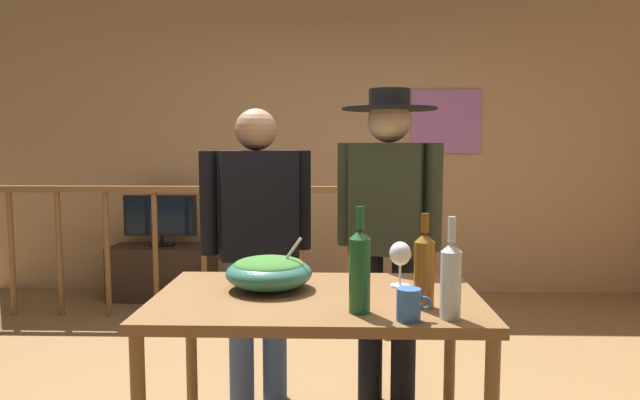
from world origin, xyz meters
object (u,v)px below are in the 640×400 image
Objects in this scene: framed_picture at (446,122)px; stair_railing at (209,235)px; flat_screen_tv at (160,216)px; person_standing_right at (388,219)px; tv_console at (163,272)px; salad_bowl at (269,271)px; serving_table at (317,316)px; wine_glass at (400,255)px; mug_blue at (409,305)px; wine_bottle_amber at (424,269)px; wine_bottle_clear at (451,278)px; wine_bottle_green at (360,269)px; person_standing_left at (257,232)px.

framed_picture reaches higher than stair_railing.
framed_picture is at bearing 7.25° from flat_screen_tv.
tv_console is at bearing -28.26° from person_standing_right.
person_standing_right is (1.27, -1.49, 0.33)m from stair_railing.
salad_bowl is (-1.25, -3.03, -0.71)m from framed_picture.
stair_railing is at bearing 108.55° from salad_bowl.
stair_railing is 1.92× the size of person_standing_right.
person_standing_right is at bearing -47.92° from flat_screen_tv.
serving_table is 0.42m from wine_glass.
flat_screen_tv reaches higher than mug_blue.
wine_bottle_amber is 0.94m from person_standing_right.
flat_screen_tv is 3.49m from wine_bottle_amber.
stair_railing is 2.92m from wine_bottle_clear.
wine_bottle_green is 0.24× the size of person_standing_left.
mug_blue reaches higher than tv_console.
serving_table reaches higher than tv_console.
framed_picture is 3.40m from serving_table.
wine_bottle_green is (1.09, -2.50, 0.29)m from stair_railing.
wine_glass is at bearing -55.93° from tv_console.
wine_bottle_amber is at bearing 107.72° from person_standing_left.
wine_bottle_clear is (0.12, -0.44, 0.01)m from wine_glass.
wine_bottle_clear reaches higher than flat_screen_tv.
salad_bowl reaches higher than tv_console.
wine_glass is (1.81, -2.67, 0.68)m from tv_console.
person_standing_left reaches higher than wine_bottle_clear.
framed_picture is at bearing 76.31° from wine_glass.
person_standing_left is (-0.68, 0.63, -0.01)m from wine_glass.
stair_railing is at bearing 118.47° from wine_bottle_clear.
person_standing_left is at bearing 127.83° from wine_bottle_amber.
framed_picture is 2.80m from person_standing_left.
stair_railing is 3.52× the size of tv_console.
framed_picture is 3.58m from mug_blue.
wine_glass is at bearing 105.51° from wine_bottle_clear.
salad_bowl reaches higher than serving_table.
framed_picture reaches higher than flat_screen_tv.
wine_bottle_clear is at bearing -74.49° from wine_glass.
wine_bottle_amber reaches higher than serving_table.
salad_bowl is at bearing 156.46° from serving_table.
framed_picture reaches higher than tv_console.
wine_bottle_clear is (0.46, -0.29, 0.22)m from serving_table.
flat_screen_tv is 3.15m from serving_table.
stair_railing reaches higher than wine_glass.
flat_screen_tv reaches higher than serving_table.
mug_blue is at bearing -92.44° from wine_glass.
person_standing_right reaches higher than wine_bottle_amber.
stair_railing is at bearing -45.51° from tv_console.
wine_bottle_clear is at bearing -100.01° from framed_picture.
stair_railing reaches higher than serving_table.
salad_bowl is at bearing 150.16° from wine_bottle_clear.
person_standing_left reaches higher than wine_bottle_green.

